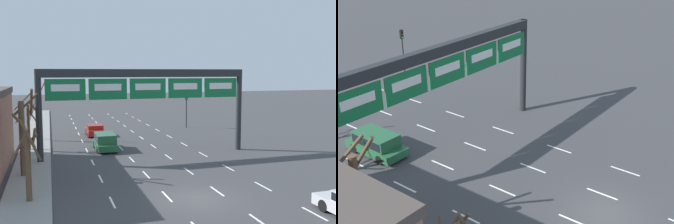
% 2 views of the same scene
% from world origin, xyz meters
% --- Properties ---
extents(ground_plane, '(220.00, 220.00, 0.00)m').
position_xyz_m(ground_plane, '(0.00, 0.00, 0.00)').
color(ground_plane, '#3D3D3F').
extents(sidewalk_left, '(2.80, 110.00, 0.15)m').
position_xyz_m(sidewalk_left, '(-9.65, 0.00, 0.07)').
color(sidewalk_left, gray).
rests_on(sidewalk_left, ground_plane).
extents(lane_dashes, '(10.02, 67.00, 0.01)m').
position_xyz_m(lane_dashes, '(-0.00, 13.50, 0.00)').
color(lane_dashes, white).
rests_on(lane_dashes, ground_plane).
extents(sign_gantry, '(18.62, 0.70, 7.70)m').
position_xyz_m(sign_gantry, '(-0.00, 11.99, 6.11)').
color(sign_gantry, '#232628').
rests_on(sign_gantry, ground_plane).
extents(suv_green, '(1.94, 4.55, 1.59)m').
position_xyz_m(suv_green, '(-3.22, 15.71, 0.89)').
color(suv_green, '#235B38').
rests_on(suv_green, ground_plane).
extents(car_red, '(1.88, 4.12, 1.33)m').
position_xyz_m(car_red, '(-3.22, 24.11, 0.72)').
color(car_red, maroon).
rests_on(car_red, ground_plane).
extents(traffic_light_near_gantry, '(0.30, 0.35, 4.61)m').
position_xyz_m(traffic_light_near_gantry, '(9.27, 26.91, 3.29)').
color(traffic_light_near_gantry, black).
rests_on(traffic_light_near_gantry, ground_plane).
extents(tree_bare_closest, '(1.87, 1.90, 6.18)m').
position_xyz_m(tree_bare_closest, '(-10.04, 8.06, 3.21)').
color(tree_bare_closest, brown).
rests_on(tree_bare_closest, sidewalk_left).
extents(tree_bare_second, '(2.20, 2.21, 5.32)m').
position_xyz_m(tree_bare_second, '(-10.20, 17.56, 2.75)').
color(tree_bare_second, brown).
rests_on(tree_bare_second, sidewalk_left).
extents(tree_bare_third, '(1.86, 1.86, 6.35)m').
position_xyz_m(tree_bare_third, '(-9.59, 23.10, 3.26)').
color(tree_bare_third, brown).
rests_on(tree_bare_third, sidewalk_left).
extents(tree_bare_furthest, '(1.77, 1.77, 4.75)m').
position_xyz_m(tree_bare_furthest, '(-9.46, 2.29, 2.52)').
color(tree_bare_furthest, brown).
rests_on(tree_bare_furthest, sidewalk_left).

